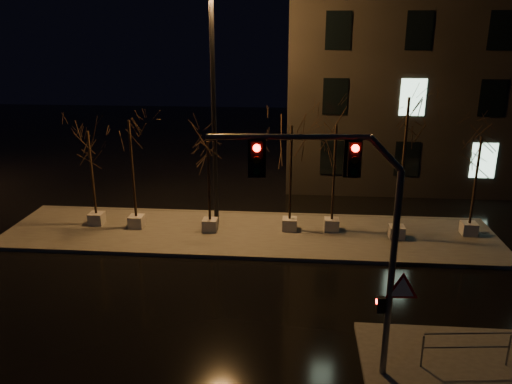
{
  "coord_description": "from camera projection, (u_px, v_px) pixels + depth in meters",
  "views": [
    {
      "loc": [
        2.09,
        -14.73,
        8.82
      ],
      "look_at": [
        0.52,
        3.71,
        2.8
      ],
      "focal_mm": 35.0,
      "sensor_mm": 36.0,
      "label": 1
    }
  ],
  "objects": [
    {
      "name": "ground",
      "position": [
        231.0,
        304.0,
        16.86
      ],
      "size": [
        90.0,
        90.0,
        0.0
      ],
      "primitive_type": "plane",
      "color": "black",
      "rests_on": "ground"
    },
    {
      "name": "median",
      "position": [
        249.0,
        233.0,
        22.52
      ],
      "size": [
        22.0,
        5.0,
        0.15
      ],
      "primitive_type": "cube",
      "color": "#44423D",
      "rests_on": "ground"
    },
    {
      "name": "building",
      "position": [
        495.0,
        53.0,
        30.47
      ],
      "size": [
        25.0,
        12.0,
        15.0
      ],
      "primitive_type": "cube",
      "color": "black",
      "rests_on": "ground"
    },
    {
      "name": "tree_0",
      "position": [
        90.0,
        153.0,
        22.35
      ],
      "size": [
        1.8,
        1.8,
        4.53
      ],
      "color": "#A5A19A",
      "rests_on": "median"
    },
    {
      "name": "tree_1",
      "position": [
        131.0,
        145.0,
        21.86
      ],
      "size": [
        1.8,
        1.8,
        5.09
      ],
      "color": "#A5A19A",
      "rests_on": "median"
    },
    {
      "name": "tree_2",
      "position": [
        208.0,
        162.0,
        21.66
      ],
      "size": [
        1.8,
        1.8,
        4.24
      ],
      "color": "#A5A19A",
      "rests_on": "median"
    },
    {
      "name": "tree_3",
      "position": [
        291.0,
        150.0,
        21.59
      ],
      "size": [
        1.8,
        1.8,
        4.93
      ],
      "color": "#A5A19A",
      "rests_on": "median"
    },
    {
      "name": "tree_4",
      "position": [
        335.0,
        150.0,
        21.52
      ],
      "size": [
        1.8,
        1.8,
        4.95
      ],
      "color": "#A5A19A",
      "rests_on": "median"
    },
    {
      "name": "tree_5",
      "position": [
        406.0,
        130.0,
        20.39
      ],
      "size": [
        1.8,
        1.8,
        6.28
      ],
      "color": "#A5A19A",
      "rests_on": "median"
    },
    {
      "name": "tree_6",
      "position": [
        479.0,
        159.0,
        21.17
      ],
      "size": [
        1.8,
        1.8,
        4.58
      ],
      "color": "#A5A19A",
      "rests_on": "median"
    },
    {
      "name": "traffic_signal_mast",
      "position": [
        353.0,
        225.0,
        11.96
      ],
      "size": [
        5.26,
        0.49,
        6.43
      ],
      "rotation": [
        0.0,
        0.0,
        0.08
      ],
      "color": "#5C5F64",
      "rests_on": "sidewalk_corner"
    },
    {
      "name": "streetlight_main",
      "position": [
        213.0,
        93.0,
        21.7
      ],
      "size": [
        2.58,
        1.03,
        10.48
      ],
      "rotation": [
        0.0,
        0.0,
        -0.29
      ],
      "color": "black",
      "rests_on": "median"
    },
    {
      "name": "guard_rail_a",
      "position": [
        466.0,
        344.0,
        13.32
      ],
      "size": [
        2.38,
        0.3,
        1.03
      ],
      "rotation": [
        0.0,
        0.0,
        0.11
      ],
      "color": "#5C5F64",
      "rests_on": "sidewalk_corner"
    }
  ]
}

